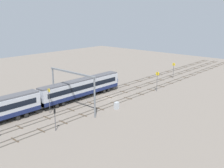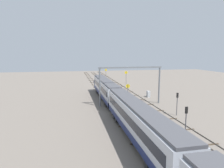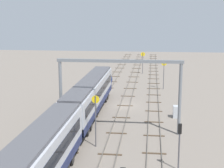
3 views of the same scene
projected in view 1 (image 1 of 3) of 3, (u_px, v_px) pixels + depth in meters
The scene contains 10 objects.
ground_plane at pixel (109, 97), 67.50m from camera, with size 158.30×158.30×0.00m, color slate.
track_near_foreground at pixel (122, 101), 64.68m from camera, with size 142.30×2.40×0.16m.
track_second_near at pixel (109, 97), 67.48m from camera, with size 142.30×2.40×0.16m.
track_with_train at pixel (96, 94), 70.28m from camera, with size 142.30×2.40×0.16m.
overhead_gantry at pixel (72, 82), 57.23m from camera, with size 0.40×14.36×8.58m.
speed_sign_near_foreground at pixel (49, 98), 55.81m from camera, with size 0.14×0.80×5.45m.
speed_sign_mid_trackside at pixel (157, 78), 71.86m from camera, with size 0.14×1.02×5.41m.
speed_sign_far_trackside at pixel (174, 68), 86.69m from camera, with size 0.14×0.97×5.05m.
signal_light_trackside_departure at pixel (55, 116), 47.42m from camera, with size 0.31×0.32×4.28m.
relay_cabinet at pixel (117, 106), 58.87m from camera, with size 1.04×0.74×1.62m.
Camera 1 is at (-47.33, -43.65, 20.57)m, focal length 42.61 mm.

